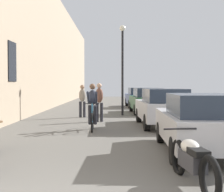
{
  "coord_description": "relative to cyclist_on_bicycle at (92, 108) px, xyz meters",
  "views": [
    {
      "loc": [
        1.09,
        -3.63,
        1.66
      ],
      "look_at": [
        1.09,
        15.84,
        1.01
      ],
      "focal_mm": 53.39,
      "sensor_mm": 36.0,
      "label": 1
    }
  ],
  "objects": [
    {
      "name": "parked_car_second",
      "position": [
        2.75,
        1.02,
        -0.03
      ],
      "size": [
        1.88,
        4.29,
        1.51
      ],
      "color": "#B7B7BC",
      "rests_on": "ground_plane"
    },
    {
      "name": "cyclist_on_bicycle",
      "position": [
        0.0,
        0.0,
        0.0
      ],
      "size": [
        0.52,
        1.76,
        1.74
      ],
      "color": "black",
      "rests_on": "ground_plane"
    },
    {
      "name": "pedestrian_near",
      "position": [
        0.15,
        2.72,
        0.17
      ],
      "size": [
        0.36,
        0.26,
        1.74
      ],
      "color": "#26262D",
      "rests_on": "ground_plane"
    },
    {
      "name": "parked_car_nearest",
      "position": [
        2.84,
        -4.21,
        -0.06
      ],
      "size": [
        1.84,
        4.13,
        1.45
      ],
      "color": "#B7B7BC",
      "rests_on": "ground_plane"
    },
    {
      "name": "building_facade_left",
      "position": [
        -3.81,
        5.38,
        3.54
      ],
      "size": [
        0.54,
        68.0,
        8.69
      ],
      "color": "tan",
      "rests_on": "ground_plane"
    },
    {
      "name": "parked_car_fourth",
      "position": [
        2.71,
        12.68,
        -0.05
      ],
      "size": [
        1.87,
        4.17,
        1.46
      ],
      "color": "#384C84",
      "rests_on": "ground_plane"
    },
    {
      "name": "pedestrian_mid",
      "position": [
        -0.8,
        4.77,
        0.13
      ],
      "size": [
        0.35,
        0.25,
        1.67
      ],
      "color": "#26262D",
      "rests_on": "ground_plane"
    },
    {
      "name": "parked_car_third",
      "position": [
        2.76,
        7.16,
        -0.04
      ],
      "size": [
        1.88,
        4.23,
        1.49
      ],
      "color": "#23512D",
      "rests_on": "ground_plane"
    },
    {
      "name": "parked_motorcycle",
      "position": [
        2.05,
        -6.79,
        -0.41
      ],
      "size": [
        0.62,
        2.14,
        0.92
      ],
      "color": "black",
      "rests_on": "ground_plane"
    },
    {
      "name": "street_lamp",
      "position": [
        1.29,
        5.91,
        2.3
      ],
      "size": [
        0.32,
        0.32,
        4.9
      ],
      "color": "black",
      "rests_on": "ground_plane"
    }
  ]
}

